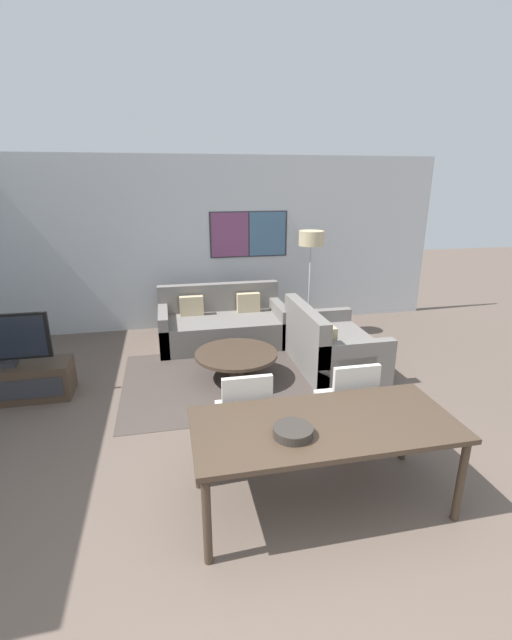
% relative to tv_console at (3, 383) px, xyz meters
% --- Properties ---
extents(ground_plane, '(24.00, 24.00, 0.00)m').
position_rel_tv_console_xyz_m(ground_plane, '(2.66, -3.08, -0.21)').
color(ground_plane, brown).
extents(wall_back, '(7.88, 0.09, 2.80)m').
position_rel_tv_console_xyz_m(wall_back, '(2.68, 2.21, 1.19)').
color(wall_back, silver).
rests_on(wall_back, ground_plane).
extents(area_rug, '(2.83, 2.06, 0.01)m').
position_rel_tv_console_xyz_m(area_rug, '(2.71, -0.03, -0.21)').
color(area_rug, '#473D38').
rests_on(area_rug, ground_plane).
extents(tv_console, '(1.50, 0.47, 0.42)m').
position_rel_tv_console_xyz_m(tv_console, '(0.00, 0.00, 0.00)').
color(tv_console, '#423326').
rests_on(tv_console, ground_plane).
extents(sofa_main, '(1.90, 0.99, 0.86)m').
position_rel_tv_console_xyz_m(sofa_main, '(2.71, 1.33, 0.07)').
color(sofa_main, slate).
rests_on(sofa_main, ground_plane).
extents(sofa_side, '(0.99, 1.45, 0.86)m').
position_rel_tv_console_xyz_m(sofa_side, '(3.98, 0.09, 0.07)').
color(sofa_side, slate).
rests_on(sofa_side, ground_plane).
extents(coffee_table, '(1.04, 1.04, 0.36)m').
position_rel_tv_console_xyz_m(coffee_table, '(2.71, -0.03, 0.07)').
color(coffee_table, '#423326').
rests_on(coffee_table, ground_plane).
extents(dining_table, '(1.97, 0.87, 0.72)m').
position_rel_tv_console_xyz_m(dining_table, '(2.99, -2.33, 0.45)').
color(dining_table, '#423326').
rests_on(dining_table, ground_plane).
extents(dining_chair_left, '(0.46, 0.46, 0.89)m').
position_rel_tv_console_xyz_m(dining_chair_left, '(2.51, -1.69, 0.30)').
color(dining_chair_left, beige).
rests_on(dining_chair_left, ground_plane).
extents(dining_chair_centre, '(0.46, 0.46, 0.89)m').
position_rel_tv_console_xyz_m(dining_chair_centre, '(3.48, -1.68, 0.30)').
color(dining_chair_centre, beige).
rests_on(dining_chair_centre, ground_plane).
extents(fruit_bowl, '(0.28, 0.28, 0.07)m').
position_rel_tv_console_xyz_m(fruit_bowl, '(2.71, -2.45, 0.55)').
color(fruit_bowl, '#332D28').
rests_on(fruit_bowl, dining_table).
extents(floor_lamp, '(0.38, 0.38, 1.69)m').
position_rel_tv_console_xyz_m(floor_lamp, '(4.09, 1.29, 1.25)').
color(floor_lamp, '#2D2D33').
rests_on(floor_lamp, ground_plane).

